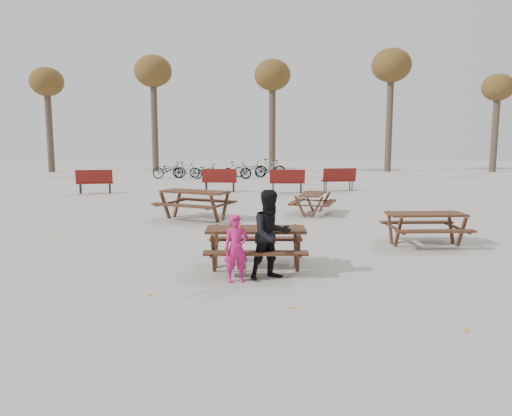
{
  "coord_description": "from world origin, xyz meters",
  "views": [
    {
      "loc": [
        0.03,
        -8.93,
        2.44
      ],
      "look_at": [
        0.0,
        1.0,
        1.0
      ],
      "focal_mm": 35.0,
      "sensor_mm": 36.0,
      "label": 1
    }
  ],
  "objects_px": {
    "picnic_table_east": "(425,229)",
    "picnic_table_far": "(313,204)",
    "adult": "(271,235)",
    "picnic_table_north": "(195,205)",
    "soda_bottle": "(240,226)",
    "food_tray": "(274,229)",
    "main_picnic_table": "(256,238)",
    "child": "(236,249)"
  },
  "relations": [
    {
      "from": "food_tray",
      "to": "child",
      "type": "relative_size",
      "value": 0.16
    },
    {
      "from": "main_picnic_table",
      "to": "adult",
      "type": "relative_size",
      "value": 1.17
    },
    {
      "from": "adult",
      "to": "picnic_table_far",
      "type": "height_order",
      "value": "adult"
    },
    {
      "from": "soda_bottle",
      "to": "main_picnic_table",
      "type": "bearing_deg",
      "value": 34.18
    },
    {
      "from": "child",
      "to": "adult",
      "type": "bearing_deg",
      "value": 3.77
    },
    {
      "from": "main_picnic_table",
      "to": "child",
      "type": "bearing_deg",
      "value": -112.51
    },
    {
      "from": "main_picnic_table",
      "to": "food_tray",
      "type": "distance_m",
      "value": 0.43
    },
    {
      "from": "child",
      "to": "picnic_table_north",
      "type": "xyz_separation_m",
      "value": [
        -1.47,
        6.32,
        -0.15
      ]
    },
    {
      "from": "main_picnic_table",
      "to": "picnic_table_north",
      "type": "relative_size",
      "value": 0.91
    },
    {
      "from": "picnic_table_far",
      "to": "picnic_table_east",
      "type": "bearing_deg",
      "value": -137.71
    },
    {
      "from": "picnic_table_north",
      "to": "picnic_table_far",
      "type": "distance_m",
      "value": 3.69
    },
    {
      "from": "main_picnic_table",
      "to": "picnic_table_east",
      "type": "bearing_deg",
      "value": 28.78
    },
    {
      "from": "adult",
      "to": "picnic_table_far",
      "type": "bearing_deg",
      "value": 51.04
    },
    {
      "from": "main_picnic_table",
      "to": "food_tray",
      "type": "xyz_separation_m",
      "value": [
        0.32,
        -0.19,
        0.21
      ]
    },
    {
      "from": "adult",
      "to": "picnic_table_north",
      "type": "distance_m",
      "value": 6.49
    },
    {
      "from": "main_picnic_table",
      "to": "child",
      "type": "distance_m",
      "value": 0.85
    },
    {
      "from": "soda_bottle",
      "to": "picnic_table_north",
      "type": "distance_m",
      "value": 5.94
    },
    {
      "from": "child",
      "to": "picnic_table_east",
      "type": "xyz_separation_m",
      "value": [
        4.13,
        2.87,
        -0.21
      ]
    },
    {
      "from": "adult",
      "to": "picnic_table_north",
      "type": "relative_size",
      "value": 0.78
    },
    {
      "from": "main_picnic_table",
      "to": "soda_bottle",
      "type": "xyz_separation_m",
      "value": [
        -0.28,
        -0.19,
        0.26
      ]
    },
    {
      "from": "picnic_table_north",
      "to": "soda_bottle",
      "type": "bearing_deg",
      "value": -51.22
    },
    {
      "from": "adult",
      "to": "picnic_table_east",
      "type": "height_order",
      "value": "adult"
    },
    {
      "from": "main_picnic_table",
      "to": "picnic_table_far",
      "type": "distance_m",
      "value": 6.74
    },
    {
      "from": "picnic_table_east",
      "to": "picnic_table_far",
      "type": "relative_size",
      "value": 1.09
    },
    {
      "from": "picnic_table_east",
      "to": "picnic_table_far",
      "type": "bearing_deg",
      "value": 112.11
    },
    {
      "from": "picnic_table_north",
      "to": "picnic_table_far",
      "type": "height_order",
      "value": "picnic_table_north"
    },
    {
      "from": "main_picnic_table",
      "to": "picnic_table_north",
      "type": "height_order",
      "value": "picnic_table_north"
    },
    {
      "from": "soda_bottle",
      "to": "adult",
      "type": "distance_m",
      "value": 0.69
    },
    {
      "from": "picnic_table_east",
      "to": "picnic_table_north",
      "type": "xyz_separation_m",
      "value": [
        -5.6,
        3.45,
        0.06
      ]
    },
    {
      "from": "main_picnic_table",
      "to": "picnic_table_east",
      "type": "relative_size",
      "value": 1.06
    },
    {
      "from": "food_tray",
      "to": "soda_bottle",
      "type": "height_order",
      "value": "soda_bottle"
    },
    {
      "from": "child",
      "to": "adult",
      "type": "distance_m",
      "value": 0.65
    },
    {
      "from": "soda_bottle",
      "to": "adult",
      "type": "xyz_separation_m",
      "value": [
        0.54,
        -0.42,
        -0.07
      ]
    },
    {
      "from": "food_tray",
      "to": "picnic_table_east",
      "type": "height_order",
      "value": "food_tray"
    },
    {
      "from": "food_tray",
      "to": "picnic_table_east",
      "type": "relative_size",
      "value": 0.11
    },
    {
      "from": "food_tray",
      "to": "picnic_table_far",
      "type": "relative_size",
      "value": 0.12
    },
    {
      "from": "main_picnic_table",
      "to": "picnic_table_far",
      "type": "relative_size",
      "value": 1.16
    },
    {
      "from": "main_picnic_table",
      "to": "soda_bottle",
      "type": "bearing_deg",
      "value": -145.82
    },
    {
      "from": "picnic_table_east",
      "to": "picnic_table_far",
      "type": "xyz_separation_m",
      "value": [
        -2.04,
        4.41,
        -0.03
      ]
    },
    {
      "from": "picnic_table_north",
      "to": "picnic_table_far",
      "type": "relative_size",
      "value": 1.27
    },
    {
      "from": "soda_bottle",
      "to": "food_tray",
      "type": "bearing_deg",
      "value": 0.11
    },
    {
      "from": "child",
      "to": "picnic_table_north",
      "type": "relative_size",
      "value": 0.58
    }
  ]
}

